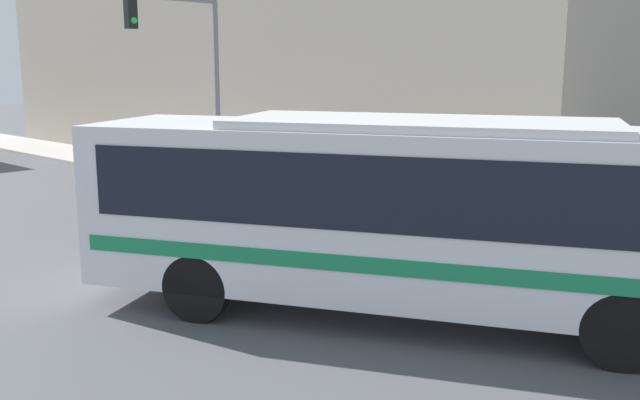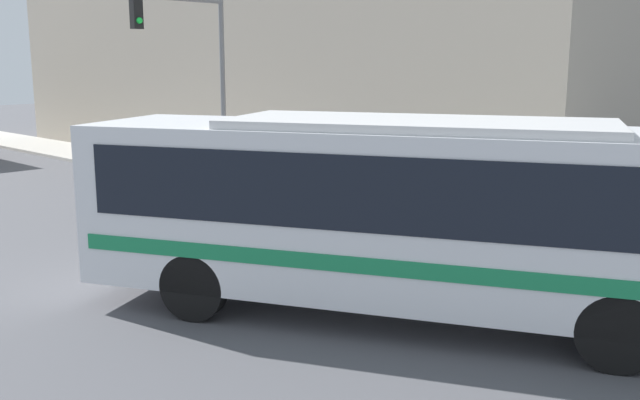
{
  "view_description": "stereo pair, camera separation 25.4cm",
  "coord_description": "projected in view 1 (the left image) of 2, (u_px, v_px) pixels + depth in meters",
  "views": [
    {
      "loc": [
        -9.19,
        -6.41,
        3.99
      ],
      "look_at": [
        0.72,
        2.75,
        1.35
      ],
      "focal_mm": 40.0,
      "sensor_mm": 36.0,
      "label": 1
    },
    {
      "loc": [
        -9.02,
        -6.59,
        3.99
      ],
      "look_at": [
        0.72,
        2.75,
        1.35
      ],
      "focal_mm": 40.0,
      "sensor_mm": 36.0,
      "label": 2
    }
  ],
  "objects": [
    {
      "name": "pedestrian_mid_block",
      "position": [
        345.0,
        167.0,
        20.75
      ],
      "size": [
        0.34,
        0.34,
        1.63
      ],
      "color": "#47382D",
      "rests_on": "sidewalk"
    },
    {
      "name": "fire_hydrant",
      "position": [
        393.0,
        201.0,
        18.09
      ],
      "size": [
        0.24,
        0.32,
        0.72
      ],
      "color": "#999999",
      "rests_on": "sidewalk"
    },
    {
      "name": "ground_plane",
      "position": [
        413.0,
        309.0,
        11.66
      ],
      "size": [
        120.0,
        120.0,
        0.0
      ],
      "primitive_type": "plane",
      "color": "#515156"
    },
    {
      "name": "city_bus",
      "position": [
        419.0,
        204.0,
        10.94
      ],
      "size": [
        6.85,
        10.54,
        3.13
      ],
      "rotation": [
        0.0,
        0.0,
        0.45
      ],
      "color": "silver",
      "rests_on": "ground_plane"
    },
    {
      "name": "traffic_light_pole",
      "position": [
        189.0,
        58.0,
        21.44
      ],
      "size": [
        3.28,
        0.35,
        5.8
      ],
      "color": "slate",
      "rests_on": "sidewalk"
    },
    {
      "name": "sidewalk",
      "position": [
        98.0,
        158.0,
        29.24
      ],
      "size": [
        2.87,
        70.0,
        0.12
      ],
      "color": "#B7B2A8",
      "rests_on": "ground_plane"
    },
    {
      "name": "pedestrian_near_corner",
      "position": [
        296.0,
        162.0,
        20.93
      ],
      "size": [
        0.34,
        0.34,
        1.84
      ],
      "color": "#47382D",
      "rests_on": "sidewalk"
    },
    {
      "name": "building_facade",
      "position": [
        255.0,
        55.0,
        28.46
      ],
      "size": [
        6.0,
        28.43,
        8.42
      ],
      "color": "#9E9384",
      "rests_on": "ground_plane"
    }
  ]
}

